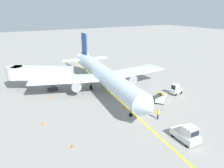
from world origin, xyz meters
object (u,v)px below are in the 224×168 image
ground_crew_marshaller (158,114)px  jet_bridge (36,73)px  belt_loader_forward_hold (161,97)px  baggage_tug_near_wing (176,90)px  safety_cone_nose_right (124,107)px  safety_cone_wingtip_left (50,97)px  pushback_tug (187,134)px  safety_cone_tail_area (131,84)px  airliner (103,74)px  safety_cone_wingtip_right (43,123)px  safety_cone_nose_left (73,146)px

ground_crew_marshaller → jet_bridge: bearing=120.5°
belt_loader_forward_hold → baggage_tug_near_wing: bearing=13.5°
baggage_tug_near_wing → belt_loader_forward_hold: belt_loader_forward_hold is taller
safety_cone_nose_right → safety_cone_wingtip_left: size_ratio=1.00×
pushback_tug → safety_cone_tail_area: size_ratio=8.42×
safety_cone_nose_right → safety_cone_tail_area: 12.30m
pushback_tug → baggage_tug_near_wing: bearing=49.0°
airliner → ground_crew_marshaller: (1.41, -14.69, -2.51)m
safety_cone_wingtip_left → safety_cone_wingtip_right: (-3.55, -9.41, 0.00)m
safety_cone_nose_left → safety_cone_nose_right: (11.18, 5.84, 0.00)m
pushback_tug → safety_cone_nose_right: 11.78m
safety_cone_tail_area → belt_loader_forward_hold: bearing=-93.1°
airliner → safety_cone_wingtip_left: airliner is taller
belt_loader_forward_hold → safety_cone_nose_right: belt_loader_forward_hold is taller
safety_cone_nose_left → safety_cone_nose_right: bearing=27.6°
airliner → safety_cone_wingtip_left: 10.97m
ground_crew_marshaller → belt_loader_forward_hold: bearing=43.9°
safety_cone_tail_area → baggage_tug_near_wing: bearing=-64.9°
safety_cone_nose_right → baggage_tug_near_wing: bearing=2.2°
ground_crew_marshaller → baggage_tug_near_wing: bearing=31.6°
belt_loader_forward_hold → safety_cone_wingtip_right: belt_loader_forward_hold is taller
baggage_tug_near_wing → safety_cone_wingtip_left: size_ratio=5.80×
jet_bridge → baggage_tug_near_wing: 27.73m
baggage_tug_near_wing → safety_cone_wingtip_left: bearing=154.3°
baggage_tug_near_wing → belt_loader_forward_hold: bearing=-166.5°
belt_loader_forward_hold → ground_crew_marshaller: 7.03m
safety_cone_tail_area → pushback_tug: bearing=-106.8°
airliner → belt_loader_forward_hold: (6.48, -9.82, -2.64)m
jet_bridge → safety_cone_wingtip_left: (1.09, -5.43, -3.32)m
belt_loader_forward_hold → safety_cone_tail_area: bearing=86.9°
belt_loader_forward_hold → jet_bridge: bearing=136.6°
jet_bridge → ground_crew_marshaller: size_ratio=7.08×
safety_cone_nose_right → safety_cone_wingtip_right: (-12.95, 1.43, 0.00)m
safety_cone_tail_area → safety_cone_nose_left: bearing=-141.6°
belt_loader_forward_hold → safety_cone_nose_left: bearing=-164.5°
baggage_tug_near_wing → safety_cone_wingtip_right: 25.12m
airliner → safety_cone_tail_area: size_ratio=80.25×
baggage_tug_near_wing → safety_cone_wingtip_right: size_ratio=5.80×
safety_cone_wingtip_right → safety_cone_wingtip_left: bearing=69.3°
airliner → jet_bridge: 13.49m
safety_cone_wingtip_right → pushback_tug: bearing=-41.9°
belt_loader_forward_hold → safety_cone_nose_right: size_ratio=10.64×
ground_crew_marshaller → safety_cone_wingtip_right: ground_crew_marshaller is taller
airliner → jet_bridge: airliner is taller
baggage_tug_near_wing → safety_cone_nose_right: size_ratio=5.80×
airliner → pushback_tug: bearing=-88.2°
ground_crew_marshaller → safety_cone_nose_left: (-13.54, -0.29, -0.69)m
jet_bridge → safety_cone_tail_area: bearing=-20.5°
safety_cone_nose_left → safety_cone_tail_area: size_ratio=1.00×
pushback_tug → safety_cone_nose_left: bearing=155.6°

